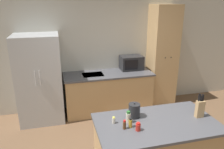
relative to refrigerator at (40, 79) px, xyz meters
The scene contains 12 objects.
wall_back 1.41m from the refrigerator, 16.83° to the left, with size 7.20×0.06×2.60m.
refrigerator is the anchor object (origin of this frame).
back_counter 1.49m from the refrigerator, ahead, with size 1.93×0.70×0.89m.
pantry_cabinet 2.74m from the refrigerator, ahead, with size 0.58×0.54×2.31m.
microwave 2.01m from the refrigerator, ahead, with size 0.50×0.34×0.31m.
knife_block 3.03m from the refrigerator, 44.34° to the right, with size 0.11×0.06×0.34m.
spice_bottle_tall_dark 2.23m from the refrigerator, 62.99° to the right, with size 0.04×0.04×0.09m.
spice_bottle_short_red 2.35m from the refrigerator, 59.37° to the right, with size 0.06×0.06×0.16m.
spice_bottle_amber_oil 2.44m from the refrigerator, 60.83° to the right, with size 0.04×0.04×0.12m.
spice_bottle_green_herb 2.55m from the refrigerator, 60.49° to the right, with size 0.06×0.06×0.11m.
spice_bottle_pale_salt 2.41m from the refrigerator, 62.70° to the right, with size 0.04×0.04×0.12m.
kettle 2.32m from the refrigerator, 55.26° to the right, with size 0.15×0.15×0.22m.
Camera 1 is at (-0.91, -2.40, 2.38)m, focal length 35.00 mm.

